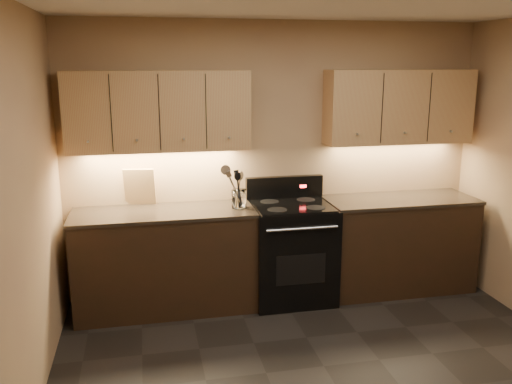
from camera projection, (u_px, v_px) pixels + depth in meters
wall_back at (276, 160)px, 5.23m from camera, size 4.00×0.04×2.60m
wall_left at (6, 236)px, 2.93m from camera, size 0.04×4.00×2.60m
counter_left at (165, 260)px, 4.92m from camera, size 1.62×0.62×0.93m
counter_right at (397, 243)px, 5.38m from camera, size 1.46×0.62×0.93m
stove at (291, 250)px, 5.14m from camera, size 0.76×0.68×1.14m
upper_cab_left at (159, 111)px, 4.75m from camera, size 1.60×0.30×0.70m
upper_cab_right at (399, 107)px, 5.21m from camera, size 1.44×0.30×0.70m
outlet_plate at (139, 184)px, 5.01m from camera, size 0.08×0.01×0.12m
utensil_crock at (239, 199)px, 4.91m from camera, size 0.15×0.15×0.17m
cutting_board at (140, 187)px, 4.97m from camera, size 0.29×0.15×0.35m
wooden_spoon at (236, 189)px, 4.88m from camera, size 0.11×0.08×0.32m
black_spoon at (239, 187)px, 4.90m from camera, size 0.09×0.15×0.34m
black_turner at (241, 188)px, 4.86m from camera, size 0.13×0.15×0.36m
steel_spatula at (243, 187)px, 4.89m from camera, size 0.23×0.14×0.36m
steel_skimmer at (242, 186)px, 4.86m from camera, size 0.24×0.16×0.40m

